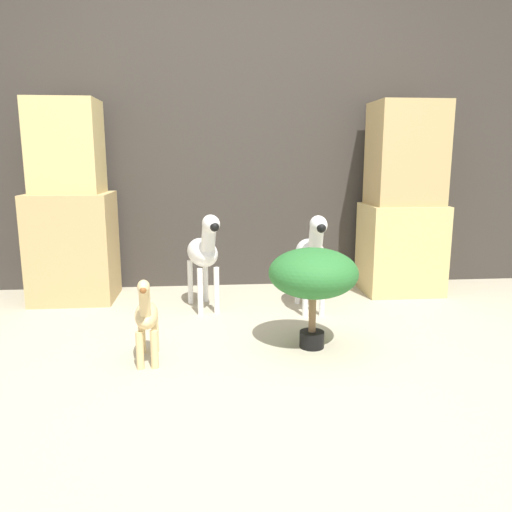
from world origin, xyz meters
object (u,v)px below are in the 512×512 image
(giraffe_figurine, at_px, (147,317))
(potted_palm_front, at_px, (313,275))
(zebra_left, at_px, (204,251))
(zebra_right, at_px, (312,252))

(giraffe_figurine, relative_size, potted_palm_front, 0.85)
(giraffe_figurine, bearing_deg, zebra_left, 71.79)
(zebra_right, distance_m, potted_palm_front, 0.64)
(giraffe_figurine, bearing_deg, zebra_right, 37.39)
(zebra_left, distance_m, giraffe_figurine, 0.91)
(zebra_left, relative_size, giraffe_figurine, 1.43)
(giraffe_figurine, distance_m, potted_palm_front, 0.89)
(zebra_left, bearing_deg, zebra_right, -7.82)
(potted_palm_front, bearing_deg, zebra_left, 128.74)
(zebra_right, bearing_deg, potted_palm_front, -100.70)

